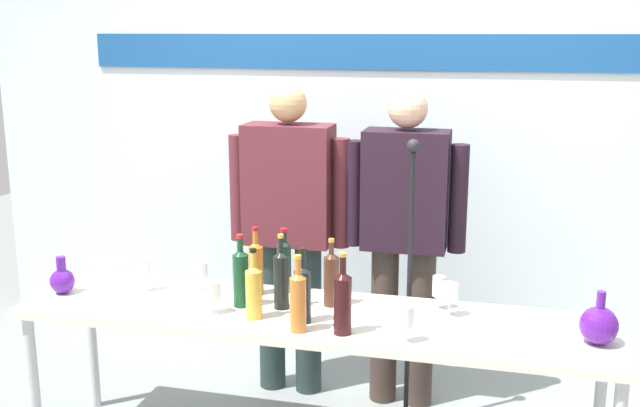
# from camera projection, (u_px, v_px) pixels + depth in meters

# --- Properties ---
(back_wall) EXTENTS (4.90, 0.11, 3.00)m
(back_wall) POSITION_uv_depth(u_px,v_px,m) (372.00, 103.00, 4.33)
(back_wall) COLOR white
(back_wall) RESTS_ON ground
(display_table) EXTENTS (2.58, 0.59, 0.73)m
(display_table) POSITION_uv_depth(u_px,v_px,m) (312.00, 325.00, 3.21)
(display_table) COLOR silver
(display_table) RESTS_ON ground
(decanter_blue_left) EXTENTS (0.11, 0.11, 0.18)m
(decanter_blue_left) POSITION_uv_depth(u_px,v_px,m) (62.00, 280.00, 3.42)
(decanter_blue_left) COLOR #561A95
(decanter_blue_left) RESTS_ON display_table
(decanter_blue_right) EXTENTS (0.15, 0.15, 0.21)m
(decanter_blue_right) POSITION_uv_depth(u_px,v_px,m) (599.00, 325.00, 2.86)
(decanter_blue_right) COLOR #56198D
(decanter_blue_right) RESTS_ON display_table
(presenter_left) EXTENTS (0.64, 0.22, 1.65)m
(presenter_left) POSITION_uv_depth(u_px,v_px,m) (289.00, 220.00, 3.87)
(presenter_left) COLOR #233432
(presenter_left) RESTS_ON ground
(presenter_right) EXTENTS (0.61, 0.22, 1.64)m
(presenter_right) POSITION_uv_depth(u_px,v_px,m) (405.00, 229.00, 3.73)
(presenter_right) COLOR #3F322B
(presenter_right) RESTS_ON ground
(wine_bottle_0) EXTENTS (0.07, 0.07, 0.32)m
(wine_bottle_0) POSITION_uv_depth(u_px,v_px,m) (256.00, 266.00, 3.39)
(wine_bottle_0) COLOR orange
(wine_bottle_0) RESTS_ON display_table
(wine_bottle_1) EXTENTS (0.07, 0.07, 0.32)m
(wine_bottle_1) POSITION_uv_depth(u_px,v_px,m) (302.00, 291.00, 3.06)
(wine_bottle_1) COLOR black
(wine_bottle_1) RESTS_ON display_table
(wine_bottle_2) EXTENTS (0.07, 0.07, 0.32)m
(wine_bottle_2) POSITION_uv_depth(u_px,v_px,m) (299.00, 300.00, 2.97)
(wine_bottle_2) COLOR orange
(wine_bottle_2) RESTS_ON display_table
(wine_bottle_3) EXTENTS (0.07, 0.07, 0.30)m
(wine_bottle_3) POSITION_uv_depth(u_px,v_px,m) (284.00, 264.00, 3.43)
(wine_bottle_3) COLOR #182E26
(wine_bottle_3) RESTS_ON display_table
(wine_bottle_4) EXTENTS (0.07, 0.07, 0.34)m
(wine_bottle_4) POSITION_uv_depth(u_px,v_px,m) (343.00, 300.00, 2.95)
(wine_bottle_4) COLOR black
(wine_bottle_4) RESTS_ON display_table
(wine_bottle_5) EXTENTS (0.07, 0.07, 0.33)m
(wine_bottle_5) POSITION_uv_depth(u_px,v_px,m) (281.00, 278.00, 3.22)
(wine_bottle_5) COLOR black
(wine_bottle_5) RESTS_ON display_table
(wine_bottle_6) EXTENTS (0.07, 0.07, 0.31)m
(wine_bottle_6) POSITION_uv_depth(u_px,v_px,m) (254.00, 290.00, 3.11)
(wine_bottle_6) COLOR gold
(wine_bottle_6) RESTS_ON display_table
(wine_bottle_7) EXTENTS (0.07, 0.07, 0.33)m
(wine_bottle_7) POSITION_uv_depth(u_px,v_px,m) (240.00, 276.00, 3.24)
(wine_bottle_7) COLOR #134125
(wine_bottle_7) RESTS_ON display_table
(wine_bottle_8) EXTENTS (0.07, 0.07, 0.31)m
(wine_bottle_8) POSITION_uv_depth(u_px,v_px,m) (331.00, 277.00, 3.25)
(wine_bottle_8) COLOR #4B291B
(wine_bottle_8) RESTS_ON display_table
(wine_glass_left_0) EXTENTS (0.06, 0.06, 0.15)m
(wine_glass_left_0) POSITION_uv_depth(u_px,v_px,m) (143.00, 269.00, 3.44)
(wine_glass_left_0) COLOR white
(wine_glass_left_0) RESTS_ON display_table
(wine_glass_left_1) EXTENTS (0.07, 0.07, 0.14)m
(wine_glass_left_1) POSITION_uv_depth(u_px,v_px,m) (200.00, 270.00, 3.45)
(wine_glass_left_1) COLOR white
(wine_glass_left_1) RESTS_ON display_table
(wine_glass_left_2) EXTENTS (0.07, 0.07, 0.14)m
(wine_glass_left_2) POSITION_uv_depth(u_px,v_px,m) (213.00, 292.00, 3.17)
(wine_glass_left_2) COLOR white
(wine_glass_left_2) RESTS_ON display_table
(wine_glass_right_0) EXTENTS (0.06, 0.06, 0.15)m
(wine_glass_right_0) POSITION_uv_depth(u_px,v_px,m) (439.00, 287.00, 3.22)
(wine_glass_right_0) COLOR white
(wine_glass_right_0) RESTS_ON display_table
(wine_glass_right_1) EXTENTS (0.07, 0.07, 0.15)m
(wine_glass_right_1) POSITION_uv_depth(u_px,v_px,m) (450.00, 292.00, 3.13)
(wine_glass_right_1) COLOR white
(wine_glass_right_1) RESTS_ON display_table
(wine_glass_right_2) EXTENTS (0.06, 0.06, 0.15)m
(wine_glass_right_2) POSITION_uv_depth(u_px,v_px,m) (407.00, 317.00, 2.87)
(wine_glass_right_2) COLOR white
(wine_glass_right_2) RESTS_ON display_table
(microphone_stand) EXTENTS (0.20, 0.20, 1.43)m
(microphone_stand) POSITION_uv_depth(u_px,v_px,m) (408.00, 338.00, 3.57)
(microphone_stand) COLOR black
(microphone_stand) RESTS_ON ground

